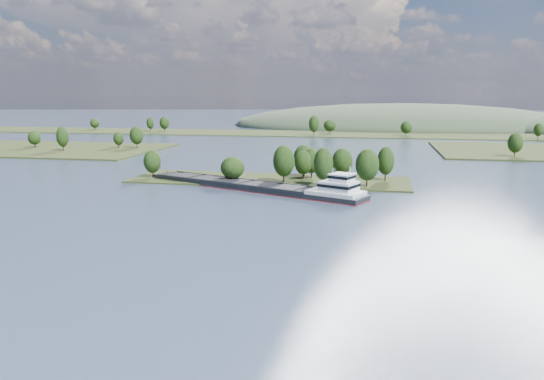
# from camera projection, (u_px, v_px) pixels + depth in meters

# --- Properties ---
(ground) EXTENTS (1800.00, 1800.00, 0.00)m
(ground) POSITION_uv_depth(u_px,v_px,m) (221.00, 219.00, 133.80)
(ground) COLOR #334158
(ground) RESTS_ON ground
(tree_island) EXTENTS (100.00, 30.00, 14.25)m
(tree_island) POSITION_uv_depth(u_px,v_px,m) (288.00, 170.00, 188.62)
(tree_island) COLOR #283216
(tree_island) RESTS_ON ground
(back_shoreline) EXTENTS (900.00, 60.00, 16.05)m
(back_shoreline) POSITION_uv_depth(u_px,v_px,m) (339.00, 134.00, 401.80)
(back_shoreline) COLOR #283216
(back_shoreline) RESTS_ON ground
(hill_west) EXTENTS (320.00, 160.00, 44.00)m
(hill_west) POSITION_uv_depth(u_px,v_px,m) (402.00, 127.00, 488.80)
(hill_west) COLOR #374731
(hill_west) RESTS_ON ground
(cargo_barge) EXTENTS (78.92, 41.15, 11.06)m
(cargo_barge) POSITION_uv_depth(u_px,v_px,m) (265.00, 187.00, 171.73)
(cargo_barge) COLOR black
(cargo_barge) RESTS_ON ground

